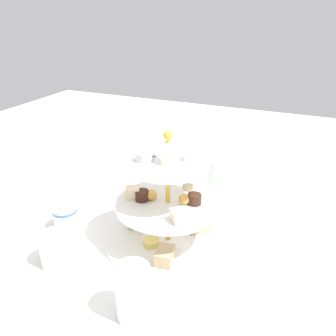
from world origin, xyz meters
The scene contains 8 objects.
ground_plane centered at (0.00, 0.00, 0.00)m, with size 2.40×2.40×0.00m, color white.
tiered_serving_stand centered at (0.00, 0.00, 0.08)m, with size 0.28×0.28×0.27m.
water_glass_tall_right centered at (-0.24, 0.04, 0.06)m, with size 0.07×0.07×0.12m, color silver.
water_glass_short_left centered at (0.16, -0.18, 0.03)m, with size 0.06×0.06×0.07m, color silver.
teacup_with_saucer centered at (0.04, -0.25, 0.02)m, with size 0.09×0.09×0.05m.
butter_knife_left centered at (0.00, 0.29, 0.00)m, with size 0.17×0.01×0.00m, color silver.
butter_knife_right centered at (-0.17, -0.23, 0.00)m, with size 0.17×0.01×0.00m, color silver.
water_glass_mid_back centered at (0.21, 0.03, 0.05)m, with size 0.06×0.06×0.10m, color silver.
Camera 1 is at (0.62, 0.27, 0.49)m, focal length 38.75 mm.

